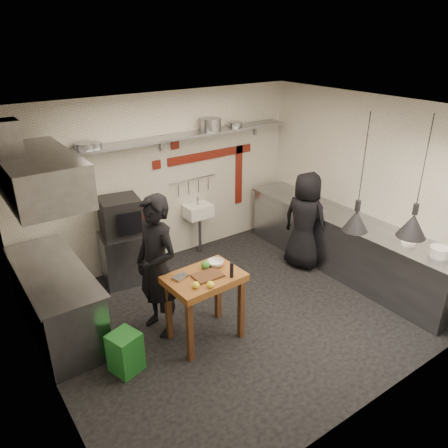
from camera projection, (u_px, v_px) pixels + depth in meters
floor at (239, 313)px, 6.16m from camera, size 5.00×5.00×0.00m
ceiling at (242, 111)px, 5.00m from camera, size 5.00×5.00×0.00m
wall_back at (163, 180)px, 7.14m from camera, size 5.00×0.04×2.80m
wall_front at (378, 299)px, 4.02m from camera, size 5.00×0.04×2.80m
wall_left at (37, 283)px, 4.27m from camera, size 0.04×4.20×2.80m
wall_right at (366, 185)px, 6.90m from camera, size 0.04×4.20×2.80m
red_band_horiz at (211, 155)px, 7.51m from camera, size 1.70×0.02×0.14m
red_band_vert at (239, 175)px, 8.03m from camera, size 0.14×0.02×1.10m
red_tile_a at (175, 145)px, 7.03m from camera, size 0.14×0.02×0.14m
red_tile_b at (157, 165)px, 6.96m from camera, size 0.14×0.02×0.14m
back_shelf at (166, 138)px, 6.71m from camera, size 4.60×0.34×0.04m
shelf_bracket_left at (35, 163)px, 5.87m from camera, size 0.04×0.06×0.24m
shelf_bracket_mid at (161, 143)px, 6.87m from camera, size 0.04×0.06×0.24m
shelf_bracket_right at (255, 128)px, 7.87m from camera, size 0.04×0.06×0.24m
pan_far_left at (85, 146)px, 6.03m from camera, size 0.31×0.31×0.09m
pan_mid_left at (93, 145)px, 6.09m from camera, size 0.30×0.30×0.07m
stock_pot at (211, 124)px, 7.11m from camera, size 0.36×0.36×0.20m
pan_right at (235, 124)px, 7.39m from camera, size 0.31×0.31×0.08m
oven_stand at (124, 257)px, 6.82m from camera, size 0.73×0.68×0.80m
combi_oven at (120, 216)px, 6.55m from camera, size 0.64×0.61×0.58m
oven_door at (130, 221)px, 6.39m from camera, size 0.52×0.11×0.46m
oven_glass at (130, 224)px, 6.31m from camera, size 0.35×0.07×0.34m
hand_sink at (198, 211)px, 7.55m from camera, size 0.46×0.34×0.22m
sink_tap at (198, 201)px, 7.48m from camera, size 0.03×0.03×0.14m
sink_drain at (200, 235)px, 7.71m from camera, size 0.06×0.06×0.66m
utensil_rail at (193, 179)px, 7.44m from camera, size 0.90×0.02×0.02m
counter_right at (344, 245)px, 7.10m from camera, size 0.70×3.80×0.90m
counter_right_top at (348, 219)px, 6.91m from camera, size 0.76×3.90×0.03m
plate_stack at (440, 252)px, 5.71m from camera, size 0.31×0.31×0.13m
small_bowl_right at (408, 243)px, 6.05m from camera, size 0.22×0.22×0.05m
counter_left at (57, 302)px, 5.62m from camera, size 0.70×1.90×0.90m
counter_left_top at (51, 271)px, 5.43m from camera, size 0.76×2.00×0.03m
extractor_hood at (38, 175)px, 4.95m from camera, size 0.78×1.60×0.50m
hood_duct at (7, 144)px, 4.65m from camera, size 0.28×0.28×0.50m
green_bin at (125, 352)px, 5.05m from camera, size 0.40×0.40×0.50m
prep_table at (205, 307)px, 5.51m from camera, size 0.95×0.68×0.92m
cutting_board at (208, 276)px, 5.29m from camera, size 0.36×0.26×0.02m
pepper_mill at (232, 270)px, 5.24m from camera, size 0.06×0.06×0.20m
lemon_a at (196, 285)px, 5.05m from camera, size 0.10×0.10×0.08m
lemon_b at (210, 285)px, 5.06m from camera, size 0.09×0.09×0.08m
veg_ball at (206, 265)px, 5.45m from camera, size 0.13×0.13×0.11m
steel_tray at (180, 277)px, 5.26m from camera, size 0.21×0.17×0.03m
bowl at (216, 263)px, 5.53m from camera, size 0.26×0.26×0.07m
heat_lamp_near at (362, 174)px, 5.33m from camera, size 0.34×0.34×1.52m
heat_lamp_far at (422, 179)px, 5.24m from camera, size 0.46×0.46×1.55m
chef_left at (157, 267)px, 5.46m from camera, size 0.58×0.77×1.89m
chef_right at (305, 221)px, 7.08m from camera, size 0.70×0.90×1.63m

